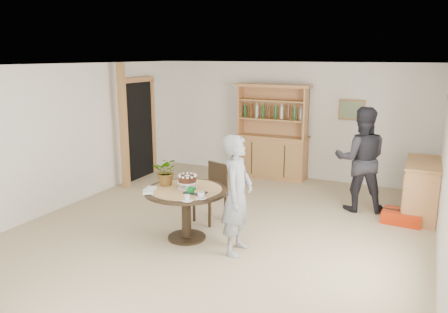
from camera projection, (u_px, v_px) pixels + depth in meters
ground at (221, 231)px, 6.71m from camera, size 7.00×7.00×0.00m
room_shell at (221, 119)px, 6.32m from camera, size 6.04×7.04×2.52m
doorway at (138, 128)px, 9.44m from camera, size 0.13×1.10×2.18m
pine_post at (123, 127)px, 8.60m from camera, size 0.12×0.12×2.50m
hutch at (272, 147)px, 9.53m from camera, size 1.62×0.54×2.04m
sideboard at (421, 189)px, 7.23m from camera, size 0.54×1.26×0.94m
dining_table at (186, 199)px, 6.31m from camera, size 1.20×1.20×0.76m
dining_chair at (213, 189)px, 7.04m from camera, size 0.53×0.53×0.95m
birthday_cake at (187, 180)px, 6.29m from camera, size 0.30×0.30×0.20m
flower_vase at (167, 171)px, 6.42m from camera, size 0.47×0.44×0.42m
gift_tray at (195, 191)px, 6.07m from camera, size 0.30×0.20×0.08m
coffee_cup_a at (201, 196)px, 5.86m from camera, size 0.15×0.15×0.09m
coffee_cup_b at (187, 198)px, 5.76m from camera, size 0.15×0.15×0.08m
napkins at (150, 190)px, 6.17m from camera, size 0.24×0.33×0.03m
teen_boy at (237, 195)px, 5.82m from camera, size 0.43×0.62×1.63m
adult_person at (361, 159)px, 7.45m from camera, size 1.02×0.88×1.80m
red_suitcase at (402, 217)px, 7.01m from camera, size 0.63×0.45×0.21m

